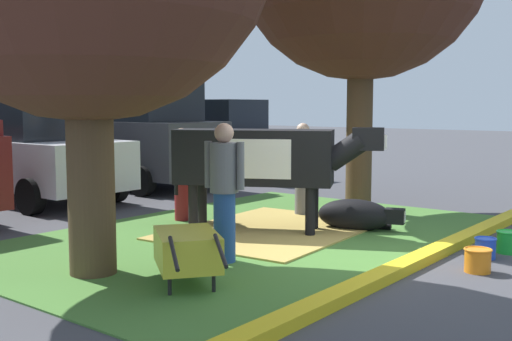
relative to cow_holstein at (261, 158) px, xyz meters
name	(u,v)px	position (x,y,z in m)	size (l,w,h in m)	color
ground_plane	(351,255)	(-0.40, -1.75, -1.11)	(80.00, 80.00, 0.00)	#424247
grass_island	(250,235)	(-0.30, -0.03, -1.10)	(7.55, 4.89, 0.02)	#477A33
curb_yellow	(420,259)	(-0.30, -2.62, -1.05)	(8.75, 0.24, 0.12)	yellow
hay_bedding	(272,230)	(0.13, -0.10, -1.08)	(3.20, 2.40, 0.04)	tan
cow_holstein	(261,158)	(0.00, 0.00, 0.00)	(1.80, 2.93, 1.56)	black
calf_lying	(356,215)	(0.97, -1.05, -0.87)	(0.79, 1.33, 0.48)	black
person_handler	(303,167)	(1.51, 0.28, -0.26)	(0.34, 0.45, 1.58)	slate
person_visitor_near	(182,172)	(-0.07, 1.56, -0.30)	(0.48, 0.34, 1.51)	maroon
person_visitor_far	(224,188)	(-1.70, -0.77, -0.21)	(0.34, 0.52, 1.67)	#23478C
wheelbarrow	(187,250)	(-2.67, -1.10, -0.72)	(1.25, 1.45, 0.63)	gold
bucket_orange	(478,260)	(-0.24, -3.28, -0.97)	(0.31, 0.31, 0.27)	orange
bucket_blue	(485,248)	(0.46, -3.14, -0.97)	(0.27, 0.27, 0.26)	blue
bucket_green	(508,241)	(0.92, -3.27, -0.96)	(0.30, 0.30, 0.28)	green
hatchback_white	(30,151)	(-0.36, 5.45, -0.12)	(2.04, 4.41, 2.02)	silver
suv_dark_grey	(130,132)	(2.34, 5.66, 0.16)	(2.14, 4.61, 2.52)	#3D3D42
sedan_blue	(217,139)	(5.15, 5.46, -0.12)	(2.04, 4.41, 2.02)	navy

